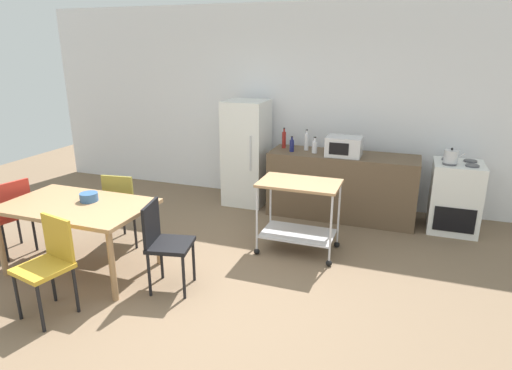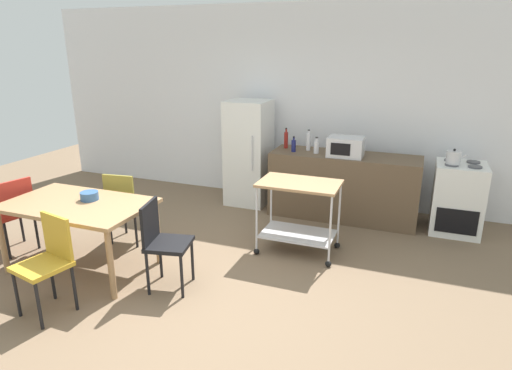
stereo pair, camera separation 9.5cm
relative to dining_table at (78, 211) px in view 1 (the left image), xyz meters
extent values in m
plane|color=brown|center=(1.43, -0.12, -0.67)|extent=(12.00, 12.00, 0.00)
cube|color=white|center=(1.43, 3.08, 0.78)|extent=(8.40, 0.12, 2.90)
cube|color=brown|center=(2.33, 2.48, -0.22)|extent=(2.00, 0.64, 0.90)
cube|color=#A37A51|center=(0.00, 0.00, 0.06)|extent=(1.50, 0.90, 0.04)
cylinder|color=#A37A51|center=(-0.69, -0.39, -0.32)|extent=(0.06, 0.06, 0.71)
cylinder|color=#A37A51|center=(0.69, -0.39, -0.32)|extent=(0.06, 0.06, 0.71)
cylinder|color=#A37A51|center=(-0.69, 0.39, -0.32)|extent=(0.06, 0.06, 0.71)
cylinder|color=#A37A51|center=(0.69, 0.39, -0.32)|extent=(0.06, 0.06, 0.71)
cube|color=black|center=(1.09, -0.01, -0.20)|extent=(0.47, 0.47, 0.04)
cube|color=black|center=(0.92, -0.05, 0.02)|extent=(0.11, 0.38, 0.40)
cylinder|color=black|center=(1.30, -0.14, -0.45)|extent=(0.03, 0.03, 0.45)
cylinder|color=black|center=(1.23, 0.19, -0.45)|extent=(0.03, 0.03, 0.45)
cylinder|color=black|center=(0.96, -0.21, -0.45)|extent=(0.03, 0.03, 0.45)
cylinder|color=black|center=(0.89, 0.12, -0.45)|extent=(0.03, 0.03, 0.45)
cube|color=olive|center=(0.04, 0.77, -0.20)|extent=(0.45, 0.45, 0.04)
cube|color=olive|center=(0.06, 0.59, 0.02)|extent=(0.38, 0.08, 0.40)
cylinder|color=black|center=(0.18, 0.96, -0.45)|extent=(0.03, 0.03, 0.45)
cylinder|color=black|center=(-0.15, 0.92, -0.45)|extent=(0.03, 0.03, 0.45)
cylinder|color=black|center=(0.23, 0.62, -0.45)|extent=(0.03, 0.03, 0.45)
cylinder|color=black|center=(-0.11, 0.58, -0.45)|extent=(0.03, 0.03, 0.45)
cube|color=gold|center=(0.29, -0.80, -0.20)|extent=(0.48, 0.48, 0.04)
cube|color=gold|center=(0.33, -0.62, 0.02)|extent=(0.38, 0.11, 0.40)
cylinder|color=black|center=(0.09, -0.93, -0.45)|extent=(0.03, 0.03, 0.45)
cylinder|color=black|center=(0.42, -1.00, -0.45)|extent=(0.03, 0.03, 0.45)
cylinder|color=black|center=(0.16, -0.60, -0.45)|extent=(0.03, 0.03, 0.45)
cylinder|color=black|center=(0.50, -0.67, -0.45)|extent=(0.03, 0.03, 0.45)
cube|color=#B72D23|center=(-1.05, 0.05, -0.20)|extent=(0.49, 0.49, 0.04)
cube|color=#B72D23|center=(-0.88, 0.01, 0.02)|extent=(0.12, 0.38, 0.40)
cylinder|color=black|center=(-1.18, 0.26, -0.45)|extent=(0.03, 0.03, 0.45)
cylinder|color=black|center=(-0.85, 0.18, -0.45)|extent=(0.03, 0.03, 0.45)
cylinder|color=black|center=(-0.93, -0.15, -0.45)|extent=(0.03, 0.03, 0.45)
cube|color=white|center=(3.78, 2.50, -0.22)|extent=(0.60, 0.60, 0.90)
cube|color=black|center=(3.78, 2.20, -0.42)|extent=(0.48, 0.01, 0.32)
cylinder|color=#47474C|center=(3.65, 2.38, 0.24)|extent=(0.16, 0.16, 0.02)
cylinder|color=#47474C|center=(3.91, 2.38, 0.24)|extent=(0.16, 0.16, 0.02)
cylinder|color=#47474C|center=(3.65, 2.62, 0.24)|extent=(0.16, 0.16, 0.02)
cylinder|color=#47474C|center=(3.91, 2.62, 0.24)|extent=(0.16, 0.16, 0.02)
cube|color=white|center=(0.88, 2.58, 0.10)|extent=(0.60, 0.60, 1.55)
cylinder|color=silver|center=(1.06, 2.27, 0.18)|extent=(0.02, 0.02, 0.50)
cube|color=#A37A51|center=(2.05, 1.21, 0.16)|extent=(0.90, 0.56, 0.03)
cube|color=silver|center=(2.05, 1.21, -0.45)|extent=(0.83, 0.52, 0.02)
cylinder|color=silver|center=(1.63, 0.96, -0.22)|extent=(0.02, 0.02, 0.76)
sphere|color=black|center=(1.63, 0.96, -0.64)|extent=(0.07, 0.07, 0.07)
cylinder|color=silver|center=(2.47, 0.96, -0.22)|extent=(0.02, 0.02, 0.76)
sphere|color=black|center=(2.47, 0.96, -0.64)|extent=(0.07, 0.07, 0.07)
cylinder|color=silver|center=(1.63, 1.46, -0.22)|extent=(0.02, 0.02, 0.76)
sphere|color=black|center=(1.63, 1.46, -0.64)|extent=(0.07, 0.07, 0.07)
cylinder|color=silver|center=(2.47, 1.46, -0.22)|extent=(0.02, 0.02, 0.76)
sphere|color=black|center=(2.47, 1.46, -0.64)|extent=(0.07, 0.07, 0.07)
cylinder|color=maroon|center=(1.46, 2.57, 0.34)|extent=(0.06, 0.06, 0.23)
cylinder|color=maroon|center=(1.46, 2.57, 0.48)|extent=(0.03, 0.03, 0.05)
cylinder|color=black|center=(1.46, 2.57, 0.51)|extent=(0.03, 0.03, 0.01)
cylinder|color=navy|center=(1.63, 2.39, 0.31)|extent=(0.06, 0.06, 0.16)
cylinder|color=navy|center=(1.63, 2.39, 0.41)|extent=(0.03, 0.03, 0.04)
cylinder|color=black|center=(1.63, 2.39, 0.44)|extent=(0.03, 0.03, 0.01)
cylinder|color=silver|center=(1.80, 2.55, 0.35)|extent=(0.06, 0.06, 0.23)
cylinder|color=silver|center=(1.80, 2.55, 0.49)|extent=(0.03, 0.03, 0.05)
cylinder|color=black|center=(1.80, 2.55, 0.52)|extent=(0.03, 0.03, 0.01)
cylinder|color=silver|center=(1.95, 2.42, 0.31)|extent=(0.07, 0.07, 0.16)
cylinder|color=silver|center=(1.95, 2.42, 0.41)|extent=(0.03, 0.03, 0.05)
cylinder|color=black|center=(1.95, 2.42, 0.45)|extent=(0.04, 0.04, 0.01)
cube|color=silver|center=(2.35, 2.39, 0.36)|extent=(0.46, 0.34, 0.26)
cube|color=black|center=(2.31, 2.21, 0.36)|extent=(0.25, 0.01, 0.16)
cylinder|color=#33598C|center=(0.06, 0.12, 0.12)|extent=(0.19, 0.19, 0.09)
cylinder|color=silver|center=(3.66, 2.40, 0.33)|extent=(0.17, 0.17, 0.16)
sphere|color=black|center=(3.66, 2.40, 0.42)|extent=(0.03, 0.03, 0.03)
cylinder|color=silver|center=(3.78, 2.40, 0.35)|extent=(0.08, 0.02, 0.07)
camera|label=1|loc=(3.18, -3.34, 1.64)|focal=30.65mm
camera|label=2|loc=(3.27, -3.31, 1.64)|focal=30.65mm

